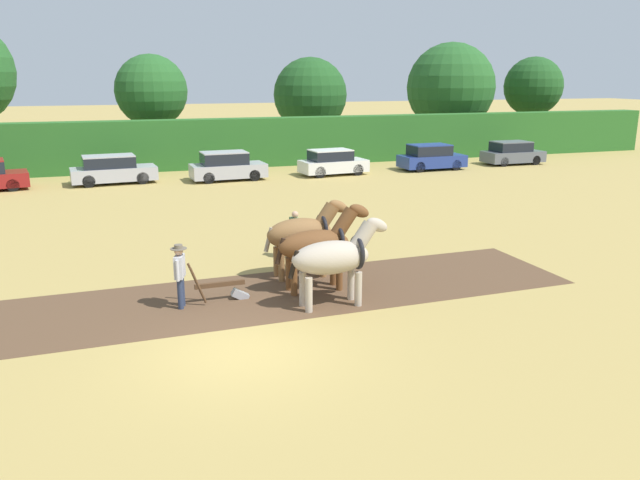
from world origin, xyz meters
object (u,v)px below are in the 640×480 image
(plow, at_px, (225,289))
(farmer_beside_team, at_px, (295,232))
(tree_far_right, at_px, (533,87))
(draft_horse_lead_right, at_px, (318,244))
(tree_center, at_px, (151,91))
(farmer_at_plow, at_px, (180,272))
(parked_car_right, at_px, (332,163))
(parked_car_far_right, at_px, (431,158))
(draft_horse_lead_left, at_px, (335,257))
(tree_right, at_px, (451,87))
(tree_center_right, at_px, (310,95))
(draft_horse_trail_left, at_px, (303,233))
(parked_car_center, at_px, (112,170))
(parked_car_center_right, at_px, (227,167))
(parked_car_end_right, at_px, (512,153))

(plow, xyz_separation_m, farmer_beside_team, (2.78, 3.10, 0.55))
(tree_far_right, height_order, draft_horse_lead_right, tree_far_right)
(tree_center, relative_size, farmer_at_plow, 4.30)
(parked_car_right, bearing_deg, parked_car_far_right, -4.75)
(draft_horse_lead_left, distance_m, parked_car_far_right, 24.25)
(tree_right, height_order, plow, tree_right)
(farmer_beside_team, distance_m, parked_car_right, 17.21)
(tree_center, distance_m, plow, 28.50)
(tree_center_right, height_order, draft_horse_trail_left, tree_center_right)
(tree_center, xyz_separation_m, parked_car_center, (-2.82, -8.43, -3.89))
(draft_horse_lead_right, relative_size, parked_car_center, 0.60)
(draft_horse_trail_left, bearing_deg, tree_center_right, 70.83)
(parked_car_far_right, bearing_deg, parked_car_center, 176.43)
(plow, height_order, farmer_at_plow, farmer_at_plow)
(tree_center, relative_size, parked_car_center_right, 1.68)
(tree_far_right, height_order, plow, tree_far_right)
(tree_center_right, relative_size, draft_horse_lead_right, 2.57)
(tree_right, bearing_deg, farmer_beside_team, -127.86)
(parked_car_center, distance_m, parked_car_far_right, 18.59)
(draft_horse_trail_left, distance_m, farmer_beside_team, 1.85)
(tree_center, height_order, draft_horse_trail_left, tree_center)
(tree_center, xyz_separation_m, farmer_beside_team, (2.49, -25.08, -3.75))
(tree_right, xyz_separation_m, draft_horse_lead_right, (-20.44, -29.03, -3.43))
(parked_car_center, height_order, parked_car_center_right, parked_car_center_right)
(draft_horse_lead_left, bearing_deg, tree_far_right, 45.93)
(draft_horse_lead_left, relative_size, plow, 1.75)
(draft_horse_lead_right, bearing_deg, farmer_beside_team, 84.37)
(draft_horse_trail_left, bearing_deg, draft_horse_lead_right, -89.18)
(tree_center, bearing_deg, parked_car_end_right, -21.66)
(tree_center_right, bearing_deg, draft_horse_lead_right, -107.15)
(tree_center_right, relative_size, parked_car_far_right, 1.72)
(tree_right, bearing_deg, draft_horse_lead_right, -125.14)
(parked_car_far_right, bearing_deg, draft_horse_trail_left, -128.63)
(parked_car_center_right, bearing_deg, draft_horse_lead_left, -95.29)
(parked_car_right, bearing_deg, parked_car_center_right, 174.13)
(parked_car_center, height_order, parked_car_right, parked_car_center)
(draft_horse_trail_left, xyz_separation_m, farmer_beside_team, (0.28, 1.79, -0.40))
(tree_center, bearing_deg, parked_car_center, -108.50)
(tree_center, bearing_deg, draft_horse_lead_left, -85.57)
(tree_far_right, xyz_separation_m, farmer_beside_team, (-27.73, -25.85, -3.86))
(draft_horse_lead_right, xyz_separation_m, parked_car_far_right, (13.50, 18.89, -0.53))
(draft_horse_lead_right, bearing_deg, tree_center_right, 71.61)
(tree_center_right, bearing_deg, draft_horse_trail_left, -107.93)
(draft_horse_lead_right, xyz_separation_m, parked_car_end_right, (19.68, 19.41, -0.56))
(draft_horse_lead_right, distance_m, parked_car_far_right, 23.22)
(tree_right, relative_size, farmer_beside_team, 5.32)
(parked_car_center_right, height_order, parked_car_far_right, parked_car_center_right)
(parked_car_right, bearing_deg, parked_car_center, 170.68)
(farmer_beside_team, xyz_separation_m, parked_car_right, (6.83, 15.79, -0.16))
(parked_car_center_right, bearing_deg, tree_center_right, 50.58)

